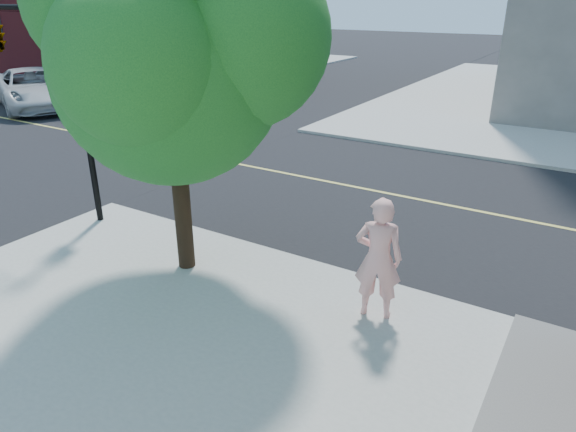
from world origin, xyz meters
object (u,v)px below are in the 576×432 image
Objects in this scene: street_tree at (173,42)px; man_on_phone at (378,258)px; car_a at (34,89)px; signal_pole at (6,38)px.

man_on_phone is at bearing 5.64° from street_tree.
car_a is at bearing -37.64° from man_on_phone.
car_a is at bearing 154.19° from street_tree.
man_on_phone is 0.32× the size of street_tree.
man_on_phone is at bearing -86.39° from car_a.
man_on_phone is 0.42× the size of signal_pole.
signal_pole is (-5.58, 0.59, -0.19)m from street_tree.
street_tree is at bearing -91.34° from car_a.
signal_pole is 13.70m from car_a.
car_a is at bearing 140.35° from signal_pole.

